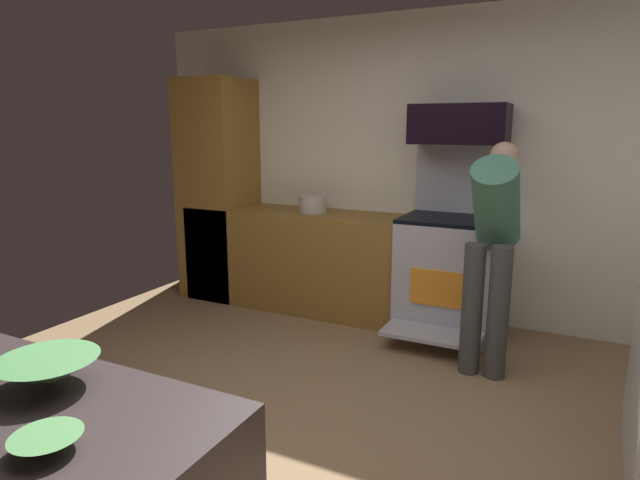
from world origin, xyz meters
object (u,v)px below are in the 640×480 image
(microwave, at_px, (459,124))
(mixing_bowl_large, at_px, (47,443))
(person_cook, at_px, (493,238))
(stock_pot, at_px, (313,204))
(mixing_bowl_prep, at_px, (48,372))
(oven_range, at_px, (449,271))

(microwave, height_order, mixing_bowl_large, microwave)
(person_cook, height_order, stock_pot, person_cook)
(person_cook, relative_size, stock_pot, 6.10)
(microwave, bearing_deg, mixing_bowl_prep, -97.78)
(stock_pot, bearing_deg, microwave, 3.65)
(stock_pot, bearing_deg, mixing_bowl_prep, -76.34)
(mixing_bowl_large, distance_m, stock_pot, 3.66)
(microwave, height_order, stock_pot, microwave)
(mixing_bowl_large, distance_m, mixing_bowl_prep, 0.37)
(microwave, xyz_separation_m, mixing_bowl_prep, (-0.46, -3.35, -0.73))
(oven_range, relative_size, mixing_bowl_large, 8.98)
(oven_range, relative_size, stock_pot, 5.97)
(microwave, xyz_separation_m, mixing_bowl_large, (-0.17, -3.58, -0.75))
(microwave, relative_size, mixing_bowl_prep, 2.49)
(microwave, height_order, mixing_bowl_prep, microwave)
(mixing_bowl_prep, bearing_deg, oven_range, 82.01)
(mixing_bowl_large, relative_size, mixing_bowl_prep, 0.57)
(mixing_bowl_large, bearing_deg, oven_range, 87.22)
(stock_pot, bearing_deg, oven_range, -0.59)
(oven_range, relative_size, person_cook, 0.98)
(oven_range, xyz_separation_m, mixing_bowl_prep, (-0.46, -3.26, 0.43))
(oven_range, xyz_separation_m, person_cook, (0.40, -0.57, 0.41))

